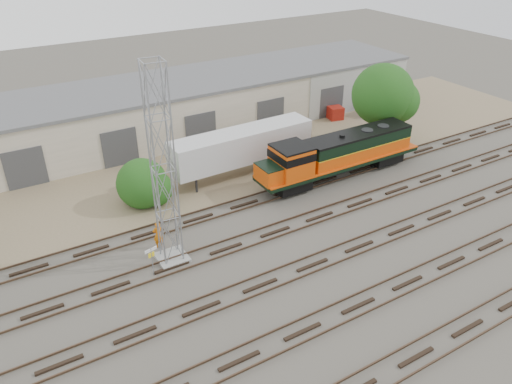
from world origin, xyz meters
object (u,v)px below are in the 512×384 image
locomotive (338,154)px  worker (158,235)px  semi_trailer (245,146)px  signal_tower (163,172)px

locomotive → worker: 17.15m
worker → semi_trailer: size_ratio=0.15×
semi_trailer → worker: bearing=-149.0°
locomotive → signal_tower: (-16.78, -3.56, 4.27)m
semi_trailer → signal_tower: bearing=-142.5°
semi_trailer → locomotive: bearing=-39.9°
locomotive → signal_tower: size_ratio=1.20×
locomotive → signal_tower: 17.67m
signal_tower → locomotive: bearing=12.0°
locomotive → worker: bearing=-173.7°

